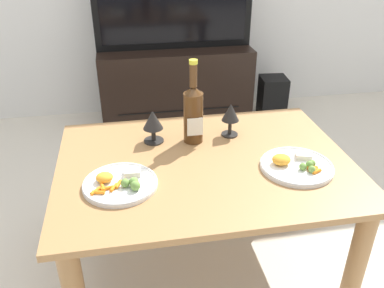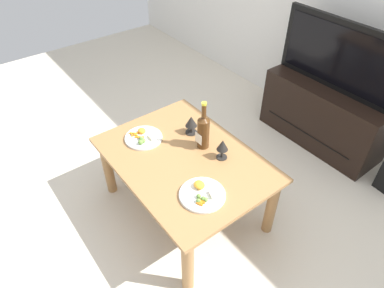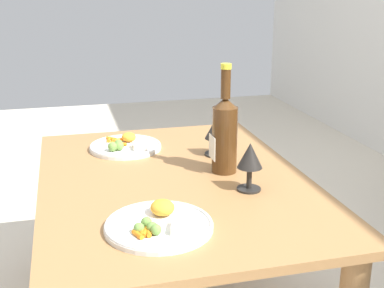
{
  "view_description": "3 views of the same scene",
  "coord_description": "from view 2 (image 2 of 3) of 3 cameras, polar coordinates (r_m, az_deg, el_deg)",
  "views": [
    {
      "loc": [
        -0.28,
        -1.27,
        1.3
      ],
      "look_at": [
        -0.04,
        0.05,
        0.56
      ],
      "focal_mm": 37.57,
      "sensor_mm": 36.0,
      "label": 1
    },
    {
      "loc": [
        1.31,
        -0.94,
        1.99
      ],
      "look_at": [
        -0.01,
        0.07,
        0.57
      ],
      "focal_mm": 32.0,
      "sensor_mm": 36.0,
      "label": 2
    },
    {
      "loc": [
        1.43,
        -0.31,
        1.09
      ],
      "look_at": [
        -0.04,
        0.07,
        0.6
      ],
      "focal_mm": 47.59,
      "sensor_mm": 36.0,
      "label": 3
    }
  ],
  "objects": [
    {
      "name": "goblet_right",
      "position": [
        2.14,
        5.1,
        -0.34
      ],
      "size": [
        0.07,
        0.07,
        0.14
      ],
      "color": "black",
      "rests_on": "dining_table"
    },
    {
      "name": "wine_bottle",
      "position": [
        2.2,
        1.91,
        2.3
      ],
      "size": [
        0.08,
        0.08,
        0.34
      ],
      "color": "#4C2D14",
      "rests_on": "dining_table"
    },
    {
      "name": "ground_plane",
      "position": [
        2.56,
        -1.14,
        -10.6
      ],
      "size": [
        6.4,
        6.4,
        0.0
      ],
      "primitive_type": "plane",
      "color": "beige"
    },
    {
      "name": "dinner_plate_right",
      "position": [
        1.96,
        1.72,
        -8.31
      ],
      "size": [
        0.27,
        0.27,
        0.05
      ],
      "color": "white",
      "rests_on": "dining_table"
    },
    {
      "name": "tv_stand",
      "position": [
        3.18,
        21.08,
        4.59
      ],
      "size": [
        1.05,
        0.41,
        0.54
      ],
      "color": "black",
      "rests_on": "ground_plane"
    },
    {
      "name": "dining_table",
      "position": [
        2.26,
        -1.28,
        -3.89
      ],
      "size": [
        1.11,
        0.81,
        0.51
      ],
      "color": "#9E7042",
      "rests_on": "ground_plane"
    },
    {
      "name": "goblet_left",
      "position": [
        2.33,
        -0.14,
        3.64
      ],
      "size": [
        0.08,
        0.08,
        0.14
      ],
      "color": "black",
      "rests_on": "dining_table"
    },
    {
      "name": "dinner_plate_left",
      "position": [
        2.35,
        -8.1,
        1.11
      ],
      "size": [
        0.26,
        0.26,
        0.05
      ],
      "color": "white",
      "rests_on": "dining_table"
    },
    {
      "name": "tv_screen",
      "position": [
        2.92,
        23.61,
        13.2
      ],
      "size": [
        1.05,
        0.05,
        0.54
      ],
      "color": "black",
      "rests_on": "tv_stand"
    }
  ]
}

